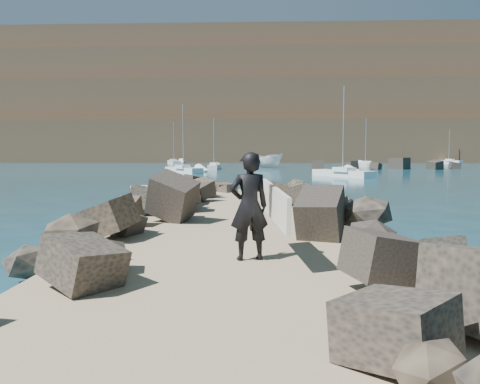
% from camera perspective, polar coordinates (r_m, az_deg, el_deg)
% --- Properties ---
extents(ground, '(800.00, 800.00, 0.00)m').
position_cam_1_polar(ground, '(13.00, 0.19, -6.22)').
color(ground, '#0F384C').
rests_on(ground, ground).
extents(jetty, '(6.00, 26.00, 0.60)m').
position_cam_1_polar(jetty, '(10.99, -0.22, -6.70)').
color(jetty, '#8C7759').
rests_on(jetty, ground).
extents(riprap_left, '(2.60, 22.00, 1.00)m').
position_cam_1_polar(riprap_left, '(11.92, -14.22, -4.95)').
color(riprap_left, black).
rests_on(riprap_left, ground).
extents(riprap_right, '(2.60, 22.00, 1.00)m').
position_cam_1_polar(riprap_right, '(11.68, 14.32, -5.16)').
color(riprap_right, black).
rests_on(riprap_right, ground).
extents(headland, '(360.00, 140.00, 32.00)m').
position_cam_1_polar(headland, '(173.53, 5.62, 9.39)').
color(headland, '#2D4919').
rests_on(headland, ground).
extents(surfboard_resting, '(1.84, 2.11, 0.07)m').
position_cam_1_polar(surfboard_resting, '(14.52, -10.50, -0.99)').
color(surfboard_resting, beige).
rests_on(surfboard_resting, riprap_left).
extents(boat_imported, '(5.74, 5.50, 2.23)m').
position_cam_1_polar(boat_imported, '(73.10, 3.43, 3.85)').
color(boat_imported, silver).
rests_on(boat_imported, ground).
extents(surfer_with_board, '(1.07, 2.35, 1.91)m').
position_cam_1_polar(surfer_with_board, '(8.24, 1.56, -1.71)').
color(surfer_with_board, black).
rests_on(surfer_with_board, jetty).
extents(sailboat_c, '(5.48, 7.37, 9.15)m').
position_cam_1_polar(sailboat_c, '(48.08, 12.42, 2.25)').
color(sailboat_c, silver).
rests_on(sailboat_c, ground).
extents(sailboat_b, '(1.36, 5.98, 7.32)m').
position_cam_1_polar(sailboat_b, '(66.40, -3.19, 3.07)').
color(sailboat_b, silver).
rests_on(sailboat_b, ground).
extents(sailboat_d, '(1.90, 6.80, 8.14)m').
position_cam_1_polar(sailboat_d, '(81.13, 15.04, 3.25)').
color(sailboat_d, silver).
rests_on(sailboat_d, ground).
extents(sailboat_f, '(4.24, 5.86, 7.39)m').
position_cam_1_polar(sailboat_f, '(108.55, 24.09, 3.38)').
color(sailboat_f, silver).
rests_on(sailboat_f, ground).
extents(sailboat_e, '(3.97, 7.44, 8.80)m').
position_cam_1_polar(sailboat_e, '(97.74, -8.06, 3.63)').
color(sailboat_e, silver).
rests_on(sailboat_e, ground).
extents(sailboat_a, '(5.31, 6.29, 8.21)m').
position_cam_1_polar(sailboat_a, '(55.71, -6.91, 2.69)').
color(sailboat_a, silver).
rests_on(sailboat_a, ground).
extents(headland_buildings, '(137.50, 30.50, 5.00)m').
position_cam_1_polar(headland_buildings, '(168.70, 8.23, 15.65)').
color(headland_buildings, white).
rests_on(headland_buildings, headland).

